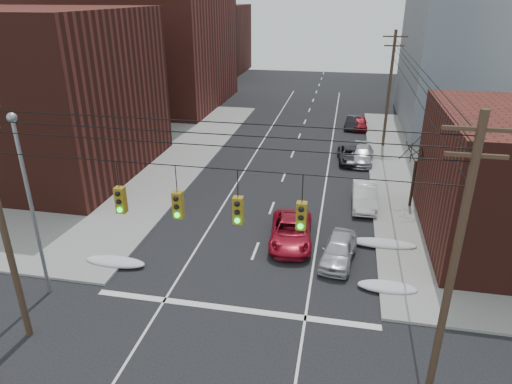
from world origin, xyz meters
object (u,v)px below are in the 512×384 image
at_px(parked_car_b, 364,196).
at_px(lot_car_a, 122,149).
at_px(parked_car_a, 339,250).
at_px(lot_car_d, 89,149).
at_px(parked_car_d, 362,155).
at_px(red_pickup, 291,231).
at_px(parked_car_c, 350,155).
at_px(parked_car_f, 353,122).
at_px(lot_car_c, 77,171).
at_px(lot_car_b, 124,155).
at_px(parked_car_e, 360,123).

distance_m(parked_car_b, lot_car_a, 22.43).
distance_m(parked_car_a, lot_car_d, 26.78).
bearing_deg(parked_car_d, parked_car_b, -86.45).
xyz_separation_m(red_pickup, parked_car_c, (3.42, 15.40, -0.12)).
xyz_separation_m(parked_car_f, lot_car_c, (-21.73, -20.43, 0.22)).
relative_size(parked_car_b, parked_car_f, 1.18).
bearing_deg(lot_car_c, parked_car_d, -50.45).
distance_m(parked_car_b, lot_car_d, 25.36).
relative_size(parked_car_a, lot_car_a, 0.93).
distance_m(parked_car_b, parked_car_f, 20.70).
bearing_deg(parked_car_a, lot_car_b, 154.68).
xyz_separation_m(red_pickup, parked_car_d, (4.47, 15.47, -0.06)).
distance_m(parked_car_a, lot_car_a, 24.36).
bearing_deg(lot_car_a, parked_car_e, -77.76).
xyz_separation_m(parked_car_c, lot_car_b, (-19.71, -4.40, 0.18)).
relative_size(parked_car_e, parked_car_f, 1.01).
xyz_separation_m(parked_car_f, lot_car_d, (-23.82, -14.95, 0.20)).
height_order(parked_car_a, lot_car_c, lot_car_c).
distance_m(parked_car_b, lot_car_c, 22.62).
xyz_separation_m(red_pickup, lot_car_a, (-17.11, 12.31, 0.16)).
bearing_deg(parked_car_f, lot_car_a, -136.93).
xyz_separation_m(parked_car_b, lot_car_b, (-20.77, 4.83, 0.03)).
bearing_deg(parked_car_e, parked_car_a, -93.90).
distance_m(parked_car_d, lot_car_a, 21.81).
bearing_deg(red_pickup, lot_car_d, 144.39).
bearing_deg(lot_car_a, lot_car_c, 148.47).
relative_size(parked_car_e, lot_car_d, 0.97).
bearing_deg(parked_car_d, lot_car_c, -154.65).
relative_size(parked_car_a, parked_car_b, 0.91).
distance_m(parked_car_c, lot_car_b, 20.20).
relative_size(parked_car_b, parked_car_d, 0.99).
xyz_separation_m(red_pickup, lot_car_d, (-20.23, 11.90, 0.11)).
bearing_deg(parked_car_b, parked_car_d, 89.33).
bearing_deg(lot_car_a, red_pickup, -147.29).
distance_m(parked_car_c, parked_car_f, 11.46).
bearing_deg(parked_car_d, parked_car_f, 97.98).
height_order(parked_car_d, lot_car_c, lot_car_c).
bearing_deg(parked_car_e, parked_car_d, -90.38).
bearing_deg(lot_car_b, parked_car_a, -119.31).
relative_size(parked_car_a, lot_car_c, 0.86).
height_order(parked_car_d, lot_car_d, lot_car_d).
distance_m(red_pickup, parked_car_a, 3.31).
height_order(parked_car_b, lot_car_d, lot_car_d).
relative_size(lot_car_b, lot_car_c, 0.94).
relative_size(parked_car_a, lot_car_b, 0.91).
relative_size(parked_car_c, lot_car_a, 0.98).
height_order(lot_car_b, lot_car_c, lot_car_c).
bearing_deg(parked_car_f, lot_car_d, -139.91).
xyz_separation_m(parked_car_c, lot_car_d, (-23.65, -3.50, 0.23)).
height_order(parked_car_a, parked_car_e, parked_car_a).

